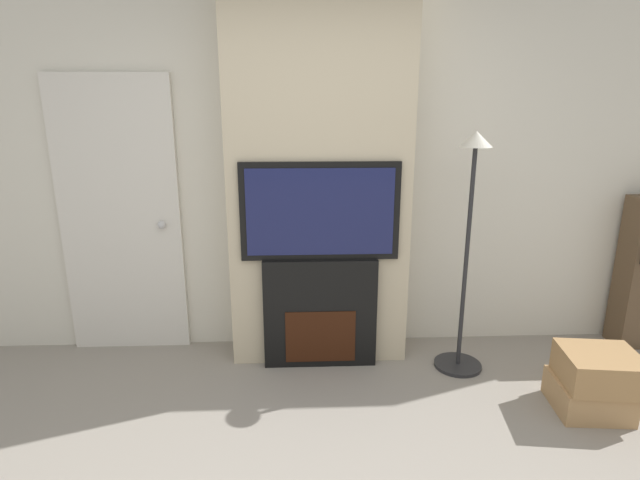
{
  "coord_description": "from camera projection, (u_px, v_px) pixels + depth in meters",
  "views": [
    {
      "loc": [
        -0.15,
        -1.63,
        1.84
      ],
      "look_at": [
        0.0,
        1.64,
        0.93
      ],
      "focal_mm": 28.0,
      "sensor_mm": 36.0,
      "label": 1
    }
  ],
  "objects": [
    {
      "name": "entry_door",
      "position": [
        121.0,
        219.0,
        3.64
      ],
      "size": [
        0.87,
        0.09,
        2.03
      ],
      "color": "silver",
      "rests_on": "ground_plane"
    },
    {
      "name": "chimney_breast",
      "position": [
        319.0,
        175.0,
        3.46
      ],
      "size": [
        1.25,
        0.36,
        2.7
      ],
      "color": "beige",
      "rests_on": "ground_plane"
    },
    {
      "name": "box_stack",
      "position": [
        594.0,
        381.0,
        3.03
      ],
      "size": [
        0.5,
        0.46,
        0.39
      ],
      "color": "tan",
      "rests_on": "ground_plane"
    },
    {
      "name": "wall_back",
      "position": [
        318.0,
        171.0,
        3.66
      ],
      "size": [
        6.0,
        0.06,
        2.7
      ],
      "color": "silver",
      "rests_on": "ground_plane"
    },
    {
      "name": "television",
      "position": [
        320.0,
        211.0,
        3.35
      ],
      "size": [
        1.07,
        0.07,
        0.67
      ],
      "color": "black",
      "rests_on": "fireplace"
    },
    {
      "name": "floor_lamp",
      "position": [
        468.0,
        236.0,
        3.33
      ],
      "size": [
        0.33,
        0.33,
        1.66
      ],
      "color": "#262628",
      "rests_on": "ground_plane"
    },
    {
      "name": "fireplace",
      "position": [
        320.0,
        312.0,
        3.55
      ],
      "size": [
        0.8,
        0.15,
        0.79
      ],
      "color": "black",
      "rests_on": "ground_plane"
    }
  ]
}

